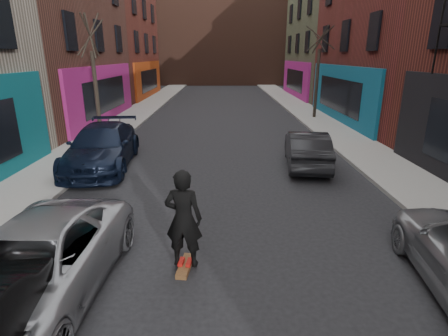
{
  "coord_description": "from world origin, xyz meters",
  "views": [
    {
      "loc": [
        -0.05,
        0.54,
        4.1
      ],
      "look_at": [
        -0.0,
        8.25,
        1.6
      ],
      "focal_mm": 28.0,
      "sensor_mm": 36.0,
      "label": 1
    }
  ],
  "objects_px": {
    "parked_left_far": "(33,266)",
    "skateboard": "(185,266)",
    "parked_left_end": "(102,147)",
    "tree_right_far": "(318,64)",
    "parked_right_end": "(306,149)",
    "skateboarder": "(184,219)",
    "tree_left_far": "(94,71)"
  },
  "relations": [
    {
      "from": "parked_left_far",
      "to": "skateboard",
      "type": "height_order",
      "value": "parked_left_far"
    },
    {
      "from": "parked_left_end",
      "to": "skateboard",
      "type": "xyz_separation_m",
      "value": [
        3.81,
        -6.81,
        -0.74
      ]
    },
    {
      "from": "tree_right_far",
      "to": "parked_right_end",
      "type": "bearing_deg",
      "value": -105.9
    },
    {
      "from": "parked_left_far",
      "to": "parked_right_end",
      "type": "distance_m",
      "value": 10.12
    },
    {
      "from": "tree_right_far",
      "to": "parked_left_far",
      "type": "xyz_separation_m",
      "value": [
        -9.46,
        -18.33,
        -2.84
      ]
    },
    {
      "from": "parked_right_end",
      "to": "skateboarder",
      "type": "distance_m",
      "value": 7.93
    },
    {
      "from": "parked_left_end",
      "to": "skateboard",
      "type": "distance_m",
      "value": 7.84
    },
    {
      "from": "parked_left_far",
      "to": "skateboard",
      "type": "xyz_separation_m",
      "value": [
        2.47,
        0.96,
        -0.64
      ]
    },
    {
      "from": "skateboard",
      "to": "parked_left_far",
      "type": "bearing_deg",
      "value": -151.49
    },
    {
      "from": "parked_right_end",
      "to": "skateboard",
      "type": "xyz_separation_m",
      "value": [
        -3.99,
        -6.84,
        -0.63
      ]
    },
    {
      "from": "parked_right_end",
      "to": "skateboarder",
      "type": "height_order",
      "value": "skateboarder"
    },
    {
      "from": "parked_left_end",
      "to": "parked_right_end",
      "type": "xyz_separation_m",
      "value": [
        7.8,
        0.03,
        -0.1
      ]
    },
    {
      "from": "tree_left_far",
      "to": "skateboard",
      "type": "distance_m",
      "value": 13.03
    },
    {
      "from": "skateboard",
      "to": "skateboarder",
      "type": "distance_m",
      "value": 1.05
    },
    {
      "from": "parked_left_end",
      "to": "skateboarder",
      "type": "bearing_deg",
      "value": -65.7
    },
    {
      "from": "parked_left_far",
      "to": "parked_left_end",
      "type": "distance_m",
      "value": 7.89
    },
    {
      "from": "tree_right_far",
      "to": "parked_left_end",
      "type": "distance_m",
      "value": 15.35
    },
    {
      "from": "tree_left_far",
      "to": "parked_left_end",
      "type": "xyz_separation_m",
      "value": [
        1.6,
        -4.56,
        -2.59
      ]
    },
    {
      "from": "parked_left_far",
      "to": "tree_right_far",
      "type": "bearing_deg",
      "value": 64.58
    },
    {
      "from": "tree_left_far",
      "to": "parked_right_end",
      "type": "height_order",
      "value": "tree_left_far"
    },
    {
      "from": "tree_right_far",
      "to": "parked_left_far",
      "type": "relative_size",
      "value": 1.38
    },
    {
      "from": "tree_left_far",
      "to": "skateboarder",
      "type": "xyz_separation_m",
      "value": [
        5.41,
        -11.37,
        -2.28
      ]
    },
    {
      "from": "tree_right_far",
      "to": "parked_left_end",
      "type": "relative_size",
      "value": 1.25
    },
    {
      "from": "tree_right_far",
      "to": "parked_right_end",
      "type": "height_order",
      "value": "tree_right_far"
    },
    {
      "from": "parked_left_far",
      "to": "skateboarder",
      "type": "distance_m",
      "value": 2.68
    },
    {
      "from": "tree_left_far",
      "to": "parked_left_far",
      "type": "distance_m",
      "value": 12.96
    },
    {
      "from": "parked_right_end",
      "to": "parked_left_far",
      "type": "bearing_deg",
      "value": 57.38
    },
    {
      "from": "tree_left_far",
      "to": "parked_left_end",
      "type": "height_order",
      "value": "tree_left_far"
    },
    {
      "from": "skateboard",
      "to": "parked_left_end",
      "type": "bearing_deg",
      "value": 126.5
    },
    {
      "from": "parked_left_far",
      "to": "parked_right_end",
      "type": "xyz_separation_m",
      "value": [
        6.46,
        7.8,
        -0.0
      ]
    },
    {
      "from": "parked_left_far",
      "to": "skateboard",
      "type": "bearing_deg",
      "value": 23.1
    },
    {
      "from": "skateboarder",
      "to": "parked_left_far",
      "type": "bearing_deg",
      "value": 28.51
    }
  ]
}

